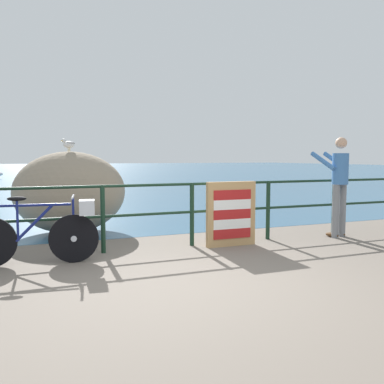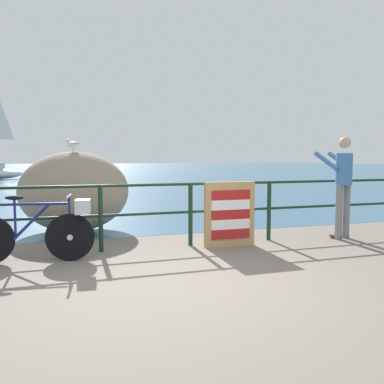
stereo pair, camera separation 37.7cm
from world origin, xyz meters
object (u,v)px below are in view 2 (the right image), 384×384
(person_at_railing, at_px, (343,182))
(folded_deckchair_stack, at_px, (230,214))
(breakwater_boulder_main, at_px, (75,192))
(seagull, at_px, (73,144))
(bicycle, at_px, (41,228))

(person_at_railing, distance_m, folded_deckchair_stack, 2.18)
(breakwater_boulder_main, height_order, seagull, seagull)
(bicycle, xyz_separation_m, breakwater_boulder_main, (0.51, 2.27, 0.30))
(person_at_railing, xyz_separation_m, breakwater_boulder_main, (-4.43, 2.18, -0.22))
(person_at_railing, bearing_deg, breakwater_boulder_main, 50.42)
(breakwater_boulder_main, bearing_deg, seagull, -101.83)
(folded_deckchair_stack, distance_m, seagull, 3.34)
(seagull, bearing_deg, bicycle, 38.85)
(person_at_railing, relative_size, seagull, 5.79)
(bicycle, distance_m, breakwater_boulder_main, 2.35)
(bicycle, distance_m, folded_deckchair_stack, 2.83)
(bicycle, height_order, breakwater_boulder_main, breakwater_boulder_main)
(folded_deckchair_stack, xyz_separation_m, seagull, (-2.32, 2.10, 1.16))
(person_at_railing, distance_m, seagull, 4.97)
(bicycle, relative_size, person_at_railing, 0.95)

